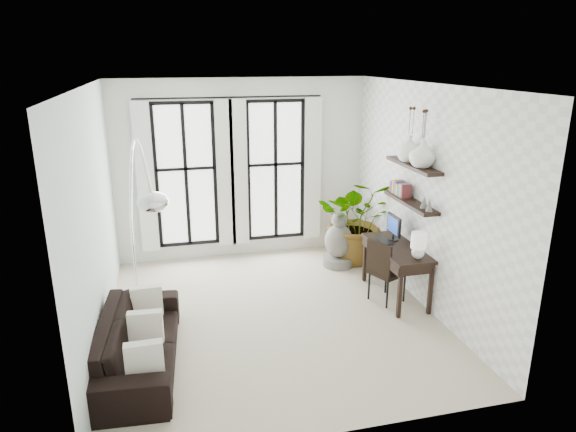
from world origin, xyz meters
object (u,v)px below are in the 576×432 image
object	(u,v)px
plant	(357,220)
desk	(398,252)
desk_chair	(384,268)
sofa	(138,341)
buddha	(339,243)
arc_lamp	(138,181)

from	to	relation	value
plant	desk	bearing A→B (deg)	-88.37
plant	desk_chair	distance (m)	1.65
sofa	buddha	world-z (taller)	buddha
sofa	desk_chair	world-z (taller)	desk_chair
sofa	desk	size ratio (longest dim) A/B	1.58
sofa	buddha	distance (m)	4.07
desk	arc_lamp	xyz separation A→B (m)	(-3.64, 0.10, 1.26)
plant	desk	xyz separation A→B (m)	(0.04, -1.55, -0.02)
sofa	plant	bearing A→B (deg)	-51.89
arc_lamp	buddha	size ratio (longest dim) A/B	2.65
sofa	plant	world-z (taller)	plant
arc_lamp	buddha	bearing A→B (deg)	22.40
plant	desk_chair	xyz separation A→B (m)	(-0.21, -1.63, -0.22)
plant	buddha	xyz separation A→B (m)	(-0.39, -0.13, -0.37)
desk_chair	arc_lamp	xyz separation A→B (m)	(-3.39, 0.17, 1.46)
sofa	arc_lamp	distance (m)	1.99
desk	buddha	distance (m)	1.53
plant	desk	world-z (taller)	plant
buddha	desk_chair	bearing A→B (deg)	-83.18
plant	arc_lamp	distance (m)	4.07
arc_lamp	buddha	world-z (taller)	arc_lamp
desk_chair	buddha	world-z (taller)	same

